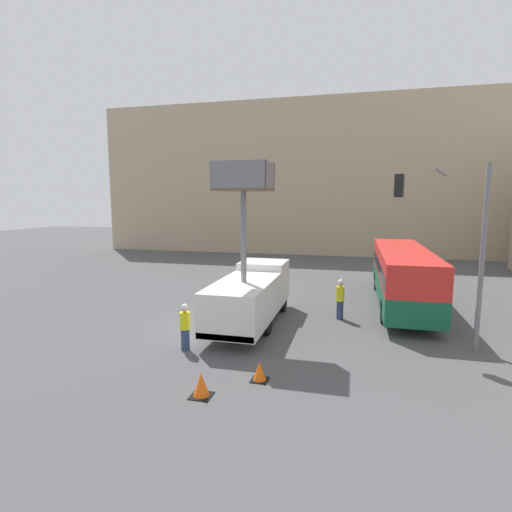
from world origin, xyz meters
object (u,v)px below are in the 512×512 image
object	(u,v)px
road_worker_near_truck	(185,327)
traffic_cone_mid_road	(260,372)
city_bus	(402,272)
traffic_cone_near_truck	(201,385)
utility_truck	(251,291)
traffic_light_pole	(454,227)
road_worker_directing	(340,299)

from	to	relation	value
road_worker_near_truck	traffic_cone_mid_road	size ratio (longest dim) A/B	2.92
city_bus	road_worker_near_truck	xyz separation A→B (m)	(-8.59, -9.00, -0.92)
city_bus	traffic_cone_near_truck	bearing A→B (deg)	155.60
utility_truck	traffic_cone_near_truck	bearing A→B (deg)	-87.08
city_bus	traffic_light_pole	world-z (taller)	traffic_light_pole
traffic_cone_mid_road	road_worker_directing	bearing A→B (deg)	73.69
traffic_light_pole	traffic_cone_near_truck	xyz separation A→B (m)	(-7.68, -6.08, -4.28)
traffic_light_pole	utility_truck	bearing A→B (deg)	173.69
utility_truck	traffic_cone_near_truck	world-z (taller)	utility_truck
traffic_cone_mid_road	traffic_cone_near_truck	bearing A→B (deg)	-134.66
traffic_cone_mid_road	road_worker_near_truck	bearing A→B (deg)	151.08
road_worker_near_truck	traffic_cone_near_truck	xyz separation A→B (m)	(1.94, -3.24, -0.56)
utility_truck	traffic_cone_near_truck	xyz separation A→B (m)	(0.36, -6.97, -1.21)
traffic_cone_near_truck	traffic_cone_mid_road	distance (m)	1.98
traffic_cone_near_truck	road_worker_near_truck	bearing A→B (deg)	120.91
utility_truck	road_worker_near_truck	world-z (taller)	utility_truck
traffic_light_pole	road_worker_directing	xyz separation A→B (m)	(-4.14, 2.68, -3.63)
road_worker_near_truck	traffic_cone_mid_road	world-z (taller)	road_worker_near_truck
city_bus	road_worker_directing	xyz separation A→B (m)	(-3.10, -3.48, -0.84)
utility_truck	traffic_light_pole	distance (m)	8.65
utility_truck	city_bus	distance (m)	8.77
road_worker_near_truck	traffic_cone_near_truck	size ratio (longest dim) A/B	2.56
utility_truck	traffic_cone_near_truck	distance (m)	7.08
road_worker_directing	traffic_cone_near_truck	distance (m)	9.47
road_worker_near_truck	road_worker_directing	bearing A→B (deg)	28.79
city_bus	traffic_light_pole	size ratio (longest dim) A/B	1.69
road_worker_directing	road_worker_near_truck	bearing A→B (deg)	114.88
road_worker_directing	traffic_cone_mid_road	xyz separation A→B (m)	(-2.15, -7.36, -0.69)
traffic_light_pole	traffic_cone_near_truck	bearing A→B (deg)	-141.63
road_worker_directing	traffic_cone_mid_road	distance (m)	7.70
utility_truck	traffic_cone_mid_road	bearing A→B (deg)	-72.61
road_worker_near_truck	road_worker_directing	size ratio (longest dim) A/B	0.93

